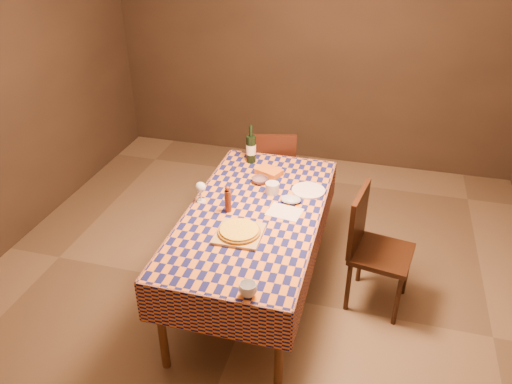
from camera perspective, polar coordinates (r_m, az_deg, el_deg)
room at (r=3.26m, az=-0.23°, el=6.38°), size 5.00×5.10×2.70m
dining_table at (r=3.58m, az=-0.21°, el=-3.23°), size 0.94×1.84×0.77m
cutting_board at (r=3.30m, az=-1.93°, el=-4.79°), size 0.31×0.31×0.02m
pizza at (r=3.29m, az=-1.93°, el=-4.46°), size 0.33×0.33×0.03m
pepper_mill at (r=3.50m, az=-3.23°, el=-0.89°), size 0.06×0.06×0.20m
bowl at (r=3.89m, az=0.43°, el=1.34°), size 0.17×0.17×0.04m
wine_glass at (r=3.62m, az=-6.37°, el=0.46°), size 0.08×0.08×0.16m
wine_bottle at (r=4.16m, az=-0.58°, el=5.01°), size 0.11×0.11×0.33m
deli_tub at (r=3.74m, az=1.86°, el=0.44°), size 0.12×0.12×0.09m
takeout_container at (r=4.00m, az=1.53°, el=2.31°), size 0.23×0.20×0.05m
white_plate at (r=3.80m, az=6.01°, el=0.17°), size 0.30×0.30×0.01m
tumbler at (r=2.82m, az=-0.93°, el=-11.09°), size 0.11×0.11×0.08m
flour_patch at (r=3.54m, az=3.29°, el=-2.29°), size 0.26×0.21×0.00m
flour_bag at (r=3.65m, az=3.99°, el=-0.84°), size 0.18×0.16×0.04m
chair_far at (r=4.60m, az=1.78°, el=2.47°), size 0.51×0.52×0.93m
chair_right at (r=3.74m, az=13.06°, el=-5.72°), size 0.49×0.48×0.93m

